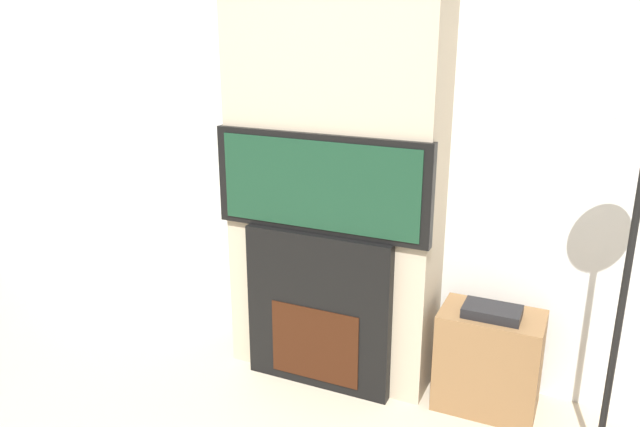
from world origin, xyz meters
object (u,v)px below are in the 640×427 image
fireplace (320,310)px  television (320,184)px  media_stand (489,359)px  floor_lamp (638,208)px

fireplace → television: television is taller
television → media_stand: television is taller
television → floor_lamp: (1.43, -0.10, 0.09)m
fireplace → television: size_ratio=0.75×
fireplace → floor_lamp: 1.63m
floor_lamp → media_stand: 1.12m
fireplace → media_stand: (0.88, 0.14, -0.16)m
television → media_stand: size_ratio=2.00×
fireplace → media_stand: size_ratio=1.50×
media_stand → floor_lamp: bearing=-24.5°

